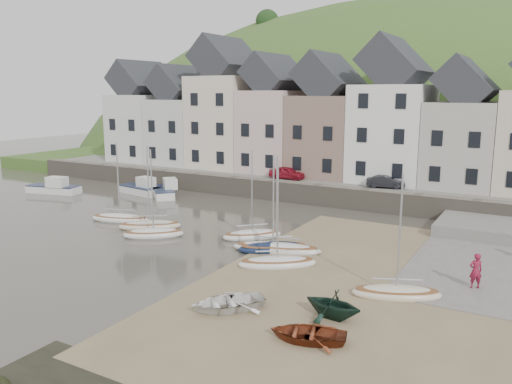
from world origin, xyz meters
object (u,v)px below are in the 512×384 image
Objects in this scene: sailboat_0 at (120,218)px; rowboat_red at (308,333)px; car_left at (287,173)px; rowboat_white at (227,302)px; car_right at (386,182)px; rowboat_green at (333,303)px; person_red at (476,271)px.

sailboat_0 reaches higher than rowboat_red.
sailboat_0 is 1.79× the size of car_left.
car_left is (-9.65, 25.57, 1.79)m from rowboat_white.
car_right is at bearing -89.82° from car_left.
rowboat_white is at bearing -65.87° from rowboat_green.
rowboat_white is (16.24, -9.82, 0.15)m from sailboat_0.
rowboat_white is at bearing -31.16° from sailboat_0.
sailboat_0 is 23.30m from rowboat_red.
sailboat_0 is 25.81m from person_red.
sailboat_0 is at bearing 157.48° from car_left.
rowboat_green is 8.43m from person_red.
car_right reaches higher than person_red.
rowboat_red is at bearing 30.52° from person_red.
rowboat_white is 25.63m from car_right.
sailboat_0 is at bearing -133.63° from rowboat_red.
car_left is 1.07× the size of car_right.
rowboat_green is 24.50m from car_right.
sailboat_0 reaches higher than car_left.
rowboat_red is (20.67, -10.75, 0.12)m from sailboat_0.
person_red is (4.98, 6.79, 0.29)m from rowboat_green.
rowboat_green reaches higher than rowboat_white.
car_right is (16.23, 15.75, 1.88)m from sailboat_0.
person_red is 0.52× the size of car_left.
rowboat_white is 1.88× the size of person_red.
rowboat_green is (4.53, 1.54, 0.33)m from rowboat_white.
car_left is at bearing -168.17° from rowboat_red.
sailboat_0 reaches higher than rowboat_white.
rowboat_white is 12.66m from person_red.
rowboat_green is 0.74× the size of car_left.
person_red is (9.51, 8.33, 0.62)m from rowboat_white.
car_right is (-0.01, 25.57, 1.73)m from rowboat_white.
sailboat_0 is at bearing -170.24° from rowboat_white.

